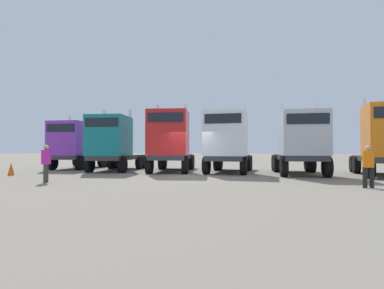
{
  "coord_description": "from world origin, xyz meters",
  "views": [
    {
      "loc": [
        5.08,
        -15.35,
        1.46
      ],
      "look_at": [
        -0.88,
        3.86,
        1.82
      ],
      "focal_mm": 27.64,
      "sensor_mm": 36.0,
      "label": 1
    }
  ],
  "objects_px": {
    "semi_truck_teal": "(113,143)",
    "semi_truck_silver": "(301,142)",
    "semi_truck_red": "(170,141)",
    "traffic_cone_mid": "(11,169)",
    "visitor_in_hivis": "(368,163)",
    "semi_truck_purple": "(74,145)",
    "semi_truck_white": "(227,141)",
    "visitor_with_camera": "(46,161)"
  },
  "relations": [
    {
      "from": "semi_truck_red",
      "to": "visitor_with_camera",
      "type": "distance_m",
      "value": 7.89
    },
    {
      "from": "semi_truck_silver",
      "to": "semi_truck_white",
      "type": "bearing_deg",
      "value": -101.11
    },
    {
      "from": "semi_truck_purple",
      "to": "semi_truck_teal",
      "type": "bearing_deg",
      "value": 65.34
    },
    {
      "from": "semi_truck_teal",
      "to": "semi_truck_red",
      "type": "distance_m",
      "value": 4.06
    },
    {
      "from": "semi_truck_red",
      "to": "visitor_in_hivis",
      "type": "bearing_deg",
      "value": 50.68
    },
    {
      "from": "semi_truck_purple",
      "to": "semi_truck_red",
      "type": "xyz_separation_m",
      "value": [
        8.1,
        -0.86,
        0.15
      ]
    },
    {
      "from": "semi_truck_red",
      "to": "semi_truck_white",
      "type": "bearing_deg",
      "value": 83.35
    },
    {
      "from": "semi_truck_red",
      "to": "traffic_cone_mid",
      "type": "relative_size",
      "value": 9.18
    },
    {
      "from": "semi_truck_teal",
      "to": "semi_truck_red",
      "type": "xyz_separation_m",
      "value": [
        4.04,
        0.35,
        0.08
      ]
    },
    {
      "from": "semi_truck_teal",
      "to": "semi_truck_white",
      "type": "xyz_separation_m",
      "value": [
        7.71,
        0.74,
        0.05
      ]
    },
    {
      "from": "semi_truck_purple",
      "to": "semi_truck_teal",
      "type": "relative_size",
      "value": 0.94
    },
    {
      "from": "semi_truck_red",
      "to": "semi_truck_silver",
      "type": "distance_m",
      "value": 7.97
    },
    {
      "from": "semi_truck_purple",
      "to": "semi_truck_white",
      "type": "relative_size",
      "value": 1.02
    },
    {
      "from": "semi_truck_teal",
      "to": "semi_truck_silver",
      "type": "distance_m",
      "value": 12.02
    },
    {
      "from": "semi_truck_purple",
      "to": "semi_truck_white",
      "type": "bearing_deg",
      "value": 79.63
    },
    {
      "from": "visitor_in_hivis",
      "to": "visitor_with_camera",
      "type": "bearing_deg",
      "value": -104.13
    },
    {
      "from": "semi_truck_purple",
      "to": "semi_truck_red",
      "type": "relative_size",
      "value": 0.88
    },
    {
      "from": "semi_truck_purple",
      "to": "visitor_with_camera",
      "type": "distance_m",
      "value": 9.5
    },
    {
      "from": "traffic_cone_mid",
      "to": "semi_truck_silver",
      "type": "bearing_deg",
      "value": 17.5
    },
    {
      "from": "semi_truck_red",
      "to": "visitor_in_hivis",
      "type": "xyz_separation_m",
      "value": [
        10.1,
        -5.05,
        -1.08
      ]
    },
    {
      "from": "visitor_with_camera",
      "to": "traffic_cone_mid",
      "type": "xyz_separation_m",
      "value": [
        -4.68,
        2.34,
        -0.6
      ]
    },
    {
      "from": "traffic_cone_mid",
      "to": "visitor_in_hivis",
      "type": "bearing_deg",
      "value": -0.68
    },
    {
      "from": "semi_truck_red",
      "to": "traffic_cone_mid",
      "type": "distance_m",
      "value": 9.31
    },
    {
      "from": "semi_truck_teal",
      "to": "semi_truck_red",
      "type": "bearing_deg",
      "value": 83.87
    },
    {
      "from": "visitor_in_hivis",
      "to": "traffic_cone_mid",
      "type": "height_order",
      "value": "visitor_in_hivis"
    },
    {
      "from": "semi_truck_silver",
      "to": "semi_truck_teal",
      "type": "bearing_deg",
      "value": -95.34
    },
    {
      "from": "semi_truck_silver",
      "to": "traffic_cone_mid",
      "type": "relative_size",
      "value": 8.32
    },
    {
      "from": "semi_truck_purple",
      "to": "visitor_in_hivis",
      "type": "relative_size",
      "value": 3.7
    },
    {
      "from": "semi_truck_purple",
      "to": "semi_truck_silver",
      "type": "height_order",
      "value": "semi_truck_silver"
    },
    {
      "from": "visitor_with_camera",
      "to": "semi_truck_white",
      "type": "bearing_deg",
      "value": 14.67
    },
    {
      "from": "semi_truck_silver",
      "to": "traffic_cone_mid",
      "type": "distance_m",
      "value": 16.59
    },
    {
      "from": "traffic_cone_mid",
      "to": "semi_truck_purple",
      "type": "bearing_deg",
      "value": 93.14
    },
    {
      "from": "semi_truck_teal",
      "to": "visitor_with_camera",
      "type": "relative_size",
      "value": 3.82
    },
    {
      "from": "semi_truck_teal",
      "to": "semi_truck_silver",
      "type": "bearing_deg",
      "value": 81.23
    },
    {
      "from": "visitor_in_hivis",
      "to": "traffic_cone_mid",
      "type": "distance_m",
      "value": 17.9
    },
    {
      "from": "semi_truck_red",
      "to": "visitor_in_hivis",
      "type": "distance_m",
      "value": 11.34
    },
    {
      "from": "visitor_in_hivis",
      "to": "semi_truck_silver",
      "type": "bearing_deg",
      "value": 179.07
    },
    {
      "from": "semi_truck_red",
      "to": "semi_truck_white",
      "type": "height_order",
      "value": "semi_truck_red"
    },
    {
      "from": "semi_truck_red",
      "to": "semi_truck_purple",
      "type": "bearing_deg",
      "value": -108.8
    },
    {
      "from": "visitor_in_hivis",
      "to": "visitor_with_camera",
      "type": "height_order",
      "value": "visitor_with_camera"
    },
    {
      "from": "semi_truck_red",
      "to": "visitor_in_hivis",
      "type": "relative_size",
      "value": 4.18
    },
    {
      "from": "visitor_with_camera",
      "to": "semi_truck_silver",
      "type": "bearing_deg",
      "value": -0.09
    }
  ]
}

